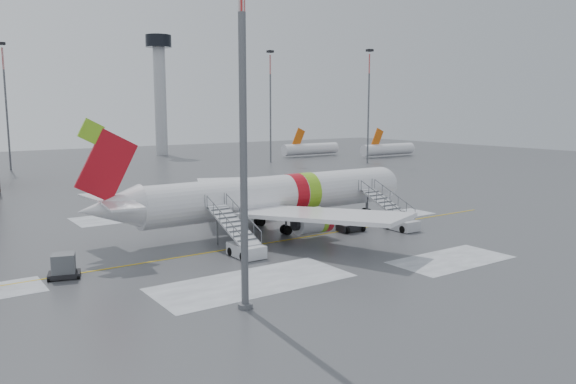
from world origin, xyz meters
TOP-DOWN VIEW (x-y plane):
  - ground at (0.00, 0.00)m, footprint 260.00×260.00m
  - airliner at (3.87, 3.37)m, footprint 35.03×32.97m
  - airstair_fwd at (14.85, -3.17)m, footprint 2.05×7.70m
  - airstair_aft at (-2.94, -3.17)m, footprint 2.05×7.70m
  - pushback_tug at (10.10, -1.52)m, footprint 2.71×2.10m
  - uld_container at (-16.50, -1.53)m, footprint 2.51×2.12m
  - light_mast_near at (-8.99, -14.10)m, footprint 1.20×1.20m
  - control_tower at (30.00, 95.00)m, footprint 6.40×6.40m
  - light_mast_far_ne at (42.00, 62.00)m, footprint 1.20×1.20m
  - light_mast_far_n at (-8.00, 78.00)m, footprint 1.20×1.20m
  - light_mast_far_e at (58.00, 48.00)m, footprint 1.20×1.20m
  - distant_aircraft at (62.50, 64.00)m, footprint 35.00×18.00m

SIDE VIEW (x-z plane):
  - ground at x=0.00m, z-range 0.00..0.00m
  - distant_aircraft at x=62.50m, z-range -4.00..4.00m
  - pushback_tug at x=10.10m, z-range -0.09..1.42m
  - uld_container at x=-16.50m, z-range -0.06..1.70m
  - airstair_fwd at x=14.85m, z-range -0.68..2.81m
  - airstair_aft at x=-2.94m, z-range -0.68..2.81m
  - airliner at x=3.87m, z-range -2.17..9.01m
  - light_mast_near at x=-8.99m, z-range 0.50..22.32m
  - light_mast_far_ne at x=42.00m, z-range 1.71..25.96m
  - light_mast_far_n at x=-8.00m, z-range 1.71..25.96m
  - light_mast_far_e at x=58.00m, z-range 1.71..25.96m
  - control_tower at x=30.00m, z-range 3.75..33.75m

